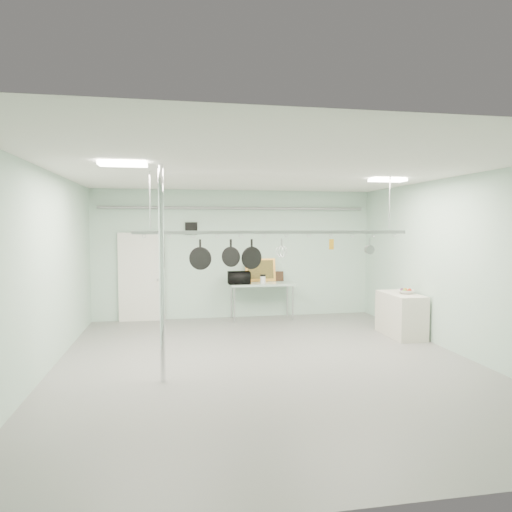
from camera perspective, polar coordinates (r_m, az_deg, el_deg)
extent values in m
plane|color=gray|center=(7.87, 1.42, -13.28)|extent=(8.00, 8.00, 0.00)
cube|color=silver|center=(7.57, 1.46, 10.46)|extent=(7.00, 8.00, 0.02)
cube|color=#AED0BE|center=(11.48, -2.58, 0.23)|extent=(7.00, 0.02, 3.20)
cube|color=#AED0BE|center=(8.94, 23.93, -1.09)|extent=(0.02, 8.00, 3.20)
cube|color=silver|center=(11.40, -14.08, -2.68)|extent=(1.10, 0.10, 2.20)
cube|color=black|center=(11.35, -8.10, 3.44)|extent=(0.30, 0.04, 0.30)
cylinder|color=gray|center=(11.38, -2.54, 5.99)|extent=(6.60, 0.07, 0.07)
cylinder|color=silver|center=(6.81, -11.68, -2.27)|extent=(0.08, 0.08, 3.20)
cube|color=#9EBAA7|center=(11.26, 0.73, -3.51)|extent=(1.60, 0.70, 0.05)
cylinder|color=#B7B7BC|center=(10.94, -2.72, -6.12)|extent=(0.04, 0.04, 0.86)
cylinder|color=#B7B7BC|center=(11.49, -3.09, -5.64)|extent=(0.04, 0.04, 0.86)
cylinder|color=#B7B7BC|center=(11.22, 4.63, -5.88)|extent=(0.04, 0.04, 0.86)
cylinder|color=#B7B7BC|center=(11.75, 3.93, -5.43)|extent=(0.04, 0.04, 0.86)
cube|color=beige|center=(10.10, 17.65, -7.00)|extent=(0.60, 1.20, 0.90)
cube|color=#B7B7BC|center=(7.86, 2.43, 2.98)|extent=(4.80, 0.06, 0.06)
cylinder|color=#B7B7BC|center=(7.69, -13.12, 6.60)|extent=(0.02, 0.02, 0.94)
cylinder|color=#B7B7BC|center=(8.57, 16.35, 6.24)|extent=(0.02, 0.02, 0.94)
cube|color=white|center=(6.66, -16.30, 10.98)|extent=(0.65, 0.30, 0.05)
cube|color=white|center=(8.92, 16.12, 9.11)|extent=(0.65, 0.30, 0.05)
imported|color=black|center=(11.06, -2.13, -2.74)|extent=(0.55, 0.38, 0.30)
cylinder|color=white|center=(11.17, 0.86, -2.99)|extent=(0.17, 0.17, 0.18)
cube|color=gold|center=(11.52, 0.55, -1.77)|extent=(0.79, 0.18, 0.58)
cube|color=#301D10|center=(11.63, 2.71, -2.54)|extent=(0.31, 0.10, 0.25)
imported|color=silver|center=(10.01, 18.25, -4.27)|extent=(0.42, 0.42, 0.08)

